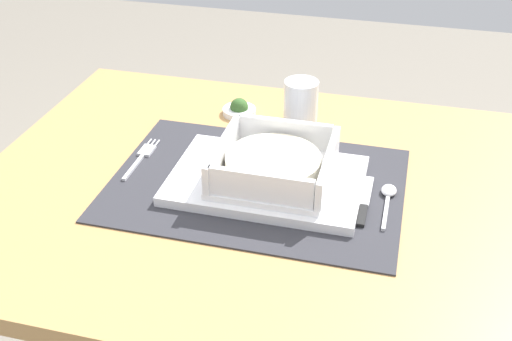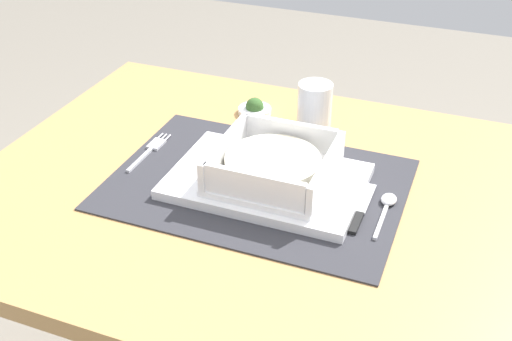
{
  "view_description": "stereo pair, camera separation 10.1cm",
  "coord_description": "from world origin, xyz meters",
  "px_view_note": "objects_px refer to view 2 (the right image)",
  "views": [
    {
      "loc": [
        0.19,
        -0.83,
        1.32
      ],
      "look_at": [
        -0.03,
        -0.0,
        0.77
      ],
      "focal_mm": 44.58,
      "sensor_mm": 36.0,
      "label": 1
    },
    {
      "loc": [
        0.28,
        -0.8,
        1.32
      ],
      "look_at": [
        -0.03,
        -0.0,
        0.77
      ],
      "focal_mm": 44.58,
      "sensor_mm": 36.0,
      "label": 2
    }
  ],
  "objects_px": {
    "porridge_bowl": "(275,166)",
    "condiment_saucer": "(255,109)",
    "dining_table": "(272,241)",
    "spoon": "(387,204)",
    "butter_knife": "(361,211)",
    "fork": "(151,149)",
    "drinking_glass": "(313,107)"
  },
  "relations": [
    {
      "from": "dining_table",
      "to": "fork",
      "type": "relative_size",
      "value": 7.17
    },
    {
      "from": "dining_table",
      "to": "condiment_saucer",
      "type": "xyz_separation_m",
      "value": [
        -0.12,
        0.23,
        0.12
      ]
    },
    {
      "from": "butter_knife",
      "to": "condiment_saucer",
      "type": "relative_size",
      "value": 2.09
    },
    {
      "from": "porridge_bowl",
      "to": "condiment_saucer",
      "type": "height_order",
      "value": "porridge_bowl"
    },
    {
      "from": "porridge_bowl",
      "to": "condiment_saucer",
      "type": "distance_m",
      "value": 0.26
    },
    {
      "from": "dining_table",
      "to": "porridge_bowl",
      "type": "bearing_deg",
      "value": 62.13
    },
    {
      "from": "porridge_bowl",
      "to": "butter_knife",
      "type": "height_order",
      "value": "porridge_bowl"
    },
    {
      "from": "dining_table",
      "to": "condiment_saucer",
      "type": "relative_size",
      "value": 15.12
    },
    {
      "from": "spoon",
      "to": "butter_knife",
      "type": "distance_m",
      "value": 0.04
    },
    {
      "from": "drinking_glass",
      "to": "condiment_saucer",
      "type": "relative_size",
      "value": 1.32
    },
    {
      "from": "butter_knife",
      "to": "spoon",
      "type": "bearing_deg",
      "value": 45.29
    },
    {
      "from": "condiment_saucer",
      "to": "porridge_bowl",
      "type": "bearing_deg",
      "value": -61.48
    },
    {
      "from": "dining_table",
      "to": "drinking_glass",
      "type": "distance_m",
      "value": 0.27
    },
    {
      "from": "porridge_bowl",
      "to": "fork",
      "type": "height_order",
      "value": "porridge_bowl"
    },
    {
      "from": "spoon",
      "to": "butter_knife",
      "type": "height_order",
      "value": "spoon"
    },
    {
      "from": "porridge_bowl",
      "to": "spoon",
      "type": "xyz_separation_m",
      "value": [
        0.18,
        0.01,
        -0.03
      ]
    },
    {
      "from": "fork",
      "to": "condiment_saucer",
      "type": "relative_size",
      "value": 2.11
    },
    {
      "from": "fork",
      "to": "butter_knife",
      "type": "relative_size",
      "value": 1.01
    },
    {
      "from": "dining_table",
      "to": "drinking_glass",
      "type": "xyz_separation_m",
      "value": [
        -0.0,
        0.23,
        0.15
      ]
    },
    {
      "from": "drinking_glass",
      "to": "condiment_saucer",
      "type": "xyz_separation_m",
      "value": [
        -0.12,
        0.01,
        -0.03
      ]
    },
    {
      "from": "fork",
      "to": "butter_knife",
      "type": "bearing_deg",
      "value": -10.6
    },
    {
      "from": "fork",
      "to": "dining_table",
      "type": "bearing_deg",
      "value": -10.84
    },
    {
      "from": "dining_table",
      "to": "fork",
      "type": "distance_m",
      "value": 0.27
    },
    {
      "from": "drinking_glass",
      "to": "dining_table",
      "type": "bearing_deg",
      "value": -89.36
    },
    {
      "from": "condiment_saucer",
      "to": "drinking_glass",
      "type": "bearing_deg",
      "value": -2.43
    },
    {
      "from": "porridge_bowl",
      "to": "spoon",
      "type": "height_order",
      "value": "porridge_bowl"
    },
    {
      "from": "dining_table",
      "to": "drinking_glass",
      "type": "height_order",
      "value": "drinking_glass"
    },
    {
      "from": "dining_table",
      "to": "spoon",
      "type": "distance_m",
      "value": 0.22
    },
    {
      "from": "fork",
      "to": "drinking_glass",
      "type": "distance_m",
      "value": 0.31
    },
    {
      "from": "porridge_bowl",
      "to": "butter_knife",
      "type": "xyz_separation_m",
      "value": [
        0.15,
        -0.02,
        -0.03
      ]
    },
    {
      "from": "spoon",
      "to": "condiment_saucer",
      "type": "height_order",
      "value": "condiment_saucer"
    },
    {
      "from": "dining_table",
      "to": "fork",
      "type": "xyz_separation_m",
      "value": [
        -0.24,
        0.03,
        0.11
      ]
    }
  ]
}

